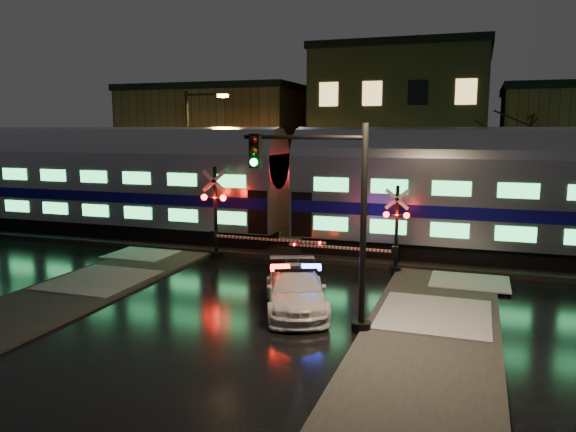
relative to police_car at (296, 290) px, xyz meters
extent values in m
plane|color=black|center=(-1.96, 3.65, -0.71)|extent=(120.00, 120.00, 0.00)
cube|color=black|center=(-1.96, 8.65, -0.59)|extent=(90.00, 4.20, 0.24)
cube|color=#2D2D2D|center=(-8.46, -2.35, -0.65)|extent=(4.00, 20.00, 0.12)
cube|color=#2D2D2D|center=(4.54, -2.35, -0.65)|extent=(4.00, 20.00, 0.12)
cube|color=brown|center=(-14.96, 25.65, 3.79)|extent=(14.00, 10.00, 9.00)
cube|color=brown|center=(0.04, 26.15, 5.04)|extent=(12.00, 11.00, 11.50)
cube|color=black|center=(-16.14, 8.65, -0.07)|extent=(24.00, 2.40, 0.80)
cube|color=#B7BAC1|center=(-16.14, 8.65, 2.23)|extent=(25.00, 3.05, 3.80)
cube|color=#0C0A73|center=(-16.14, 8.65, 1.83)|extent=(24.75, 3.09, 0.55)
cube|color=#42FD7B|center=(-16.14, 7.10, 1.08)|extent=(21.00, 0.05, 0.62)
cube|color=#42FD7B|center=(-16.14, 7.10, 2.88)|extent=(21.00, 0.05, 0.62)
cylinder|color=#B7BAC1|center=(-16.14, 8.65, 3.93)|extent=(25.00, 3.05, 3.05)
imported|color=silver|center=(0.00, 0.00, -0.01)|extent=(3.61, 5.23, 1.41)
cube|color=black|center=(0.00, 0.00, 0.74)|extent=(1.50, 0.89, 0.09)
cube|color=#FF0C05|center=(-0.49, -0.19, 0.78)|extent=(0.72, 0.54, 0.16)
cube|color=#1426FF|center=(0.49, 0.19, 0.78)|extent=(0.72, 0.54, 0.16)
cylinder|color=black|center=(2.50, 6.05, -0.57)|extent=(0.47, 0.47, 0.28)
cylinder|color=black|center=(2.50, 6.05, 1.17)|extent=(0.15, 0.15, 3.75)
sphere|color=#FF0C05|center=(2.08, 5.87, 1.82)|extent=(0.24, 0.24, 0.24)
sphere|color=#FF0C05|center=(2.92, 5.87, 1.82)|extent=(0.24, 0.24, 0.24)
cube|color=white|center=(0.16, 5.80, 0.27)|extent=(4.69, 0.10, 0.10)
cube|color=black|center=(2.50, 5.80, 0.27)|extent=(0.25, 0.30, 0.45)
cylinder|color=black|center=(-5.93, 6.05, -0.55)|extent=(0.54, 0.54, 0.33)
cylinder|color=black|center=(-5.93, 6.05, 1.46)|extent=(0.17, 0.17, 4.34)
sphere|color=#FF0C05|center=(-6.42, 5.87, 2.22)|extent=(0.28, 0.28, 0.28)
sphere|color=#FF0C05|center=(-5.44, 5.87, 2.22)|extent=(0.28, 0.28, 0.28)
cube|color=white|center=(-3.22, 5.80, 0.43)|extent=(5.42, 0.10, 0.10)
cube|color=black|center=(-5.93, 5.80, 0.43)|extent=(0.25, 0.30, 0.45)
cylinder|color=black|center=(2.53, -1.32, -0.55)|extent=(0.58, 0.58, 0.31)
cylinder|color=black|center=(2.53, -1.32, 2.42)|extent=(0.19, 0.19, 6.26)
cylinder|color=black|center=(0.65, -1.32, 5.14)|extent=(3.76, 0.13, 0.13)
cube|color=black|center=(-0.82, -1.47, 4.72)|extent=(0.33, 0.29, 1.04)
sphere|color=#0CFF3F|center=(-0.82, -1.63, 4.39)|extent=(0.23, 0.23, 0.23)
cylinder|color=black|center=(-10.95, 12.65, 3.42)|extent=(0.21, 0.21, 8.26)
cylinder|color=black|center=(-9.71, 12.65, 7.35)|extent=(2.48, 0.12, 0.12)
cube|color=yellow|center=(-8.57, 12.65, 7.24)|extent=(0.57, 0.29, 0.19)
camera|label=1|loc=(5.67, -17.44, 5.41)|focal=35.00mm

